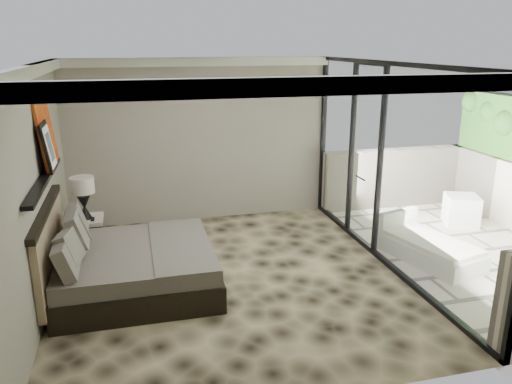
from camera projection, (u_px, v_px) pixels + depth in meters
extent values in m
plane|color=black|center=(230.00, 279.00, 6.67)|extent=(5.00, 5.00, 0.00)
cube|color=silver|center=(227.00, 64.00, 5.87)|extent=(4.50, 5.00, 0.02)
cube|color=gray|center=(200.00, 141.00, 8.58)|extent=(4.50, 0.02, 2.80)
cube|color=gray|center=(38.00, 191.00, 5.74)|extent=(0.02, 5.00, 2.80)
cube|color=white|center=(390.00, 167.00, 6.80)|extent=(0.08, 5.00, 2.80)
cube|color=beige|center=(472.00, 255.00, 7.57)|extent=(3.00, 5.00, 0.12)
cube|color=black|center=(44.00, 180.00, 5.82)|extent=(0.12, 2.20, 0.05)
cube|color=black|center=(138.00, 276.00, 6.39)|extent=(1.95, 1.86, 0.33)
cube|color=#534C45|center=(137.00, 256.00, 6.31)|extent=(1.89, 1.80, 0.20)
cube|color=#4C4841|center=(180.00, 244.00, 6.41)|extent=(0.74, 1.84, 0.03)
cube|color=#896C57|center=(50.00, 249.00, 6.01)|extent=(0.08, 1.96, 0.93)
cube|color=black|center=(86.00, 234.00, 7.51)|extent=(0.57, 0.57, 0.52)
cone|color=black|center=(85.00, 213.00, 7.40)|extent=(0.20, 0.20, 0.18)
cone|color=black|center=(84.00, 201.00, 7.35)|extent=(0.20, 0.20, 0.18)
cylinder|color=beige|center=(82.00, 185.00, 7.28)|extent=(0.35, 0.35, 0.24)
cube|color=#9F180D|center=(45.00, 131.00, 6.26)|extent=(0.13, 0.90, 0.90)
cube|color=black|center=(48.00, 147.00, 6.04)|extent=(0.11, 0.50, 0.60)
cube|color=white|center=(461.00, 210.00, 8.60)|extent=(0.67, 0.67, 0.52)
cube|color=silver|center=(430.00, 252.00, 7.21)|extent=(1.07, 1.58, 0.25)
cube|color=beige|center=(432.00, 242.00, 7.16)|extent=(1.01, 1.48, 0.07)
cube|color=silver|center=(398.00, 220.00, 7.69)|extent=(0.72, 0.29, 0.32)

